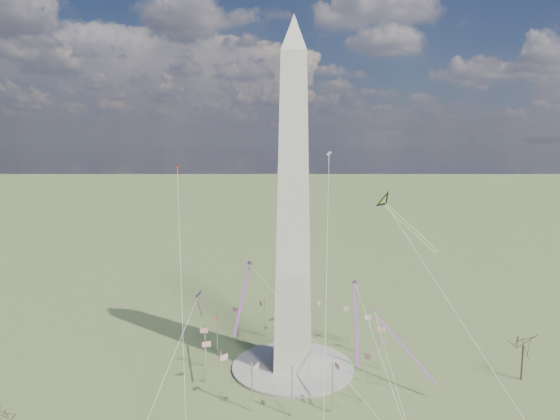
{
  "coord_description": "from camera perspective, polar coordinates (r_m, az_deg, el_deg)",
  "views": [
    {
      "loc": [
        1.01,
        -140.02,
        66.97
      ],
      "look_at": [
        -3.78,
        0.0,
        47.38
      ],
      "focal_mm": 32.0,
      "sensor_mm": 36.0,
      "label": 1
    }
  ],
  "objects": [
    {
      "name": "flagpole_ring",
      "position": [
        152.22,
        1.47,
        -15.13
      ],
      "size": [
        54.4,
        54.4,
        13.0
      ],
      "color": "white",
      "rests_on": "ground"
    },
    {
      "name": "washington_monument",
      "position": [
        141.31,
        1.53,
        0.22
      ],
      "size": [
        15.56,
        15.56,
        100.0
      ],
      "color": "beige",
      "rests_on": "plaza"
    },
    {
      "name": "plaza",
      "position": [
        155.05,
        1.46,
        -17.47
      ],
      "size": [
        36.0,
        36.0,
        0.8
      ],
      "primitive_type": "cylinder",
      "color": "#9E9B91",
      "rests_on": "ground"
    },
    {
      "name": "kite_small_white",
      "position": [
        183.66,
        5.62,
        6.31
      ],
      "size": [
        1.86,
        1.65,
        5.03
      ],
      "rotation": [
        0.0,
        0.0,
        3.16
      ],
      "color": "white",
      "rests_on": "ground"
    },
    {
      "name": "ground",
      "position": [
        155.22,
        1.46,
        -17.6
      ],
      "size": [
        2000.0,
        2000.0,
        0.0
      ],
      "primitive_type": "plane",
      "color": "#586331",
      "rests_on": "ground"
    },
    {
      "name": "kite_streamer_right",
      "position": [
        147.04,
        12.98,
        -13.82
      ],
      "size": [
        15.73,
        17.77,
        15.4
      ],
      "rotation": [
        0.0,
        0.0,
        3.86
      ],
      "color": "#F92743",
      "rests_on": "ground"
    },
    {
      "name": "kite_delta_black",
      "position": [
        158.98,
        12.09,
        0.72
      ],
      "size": [
        18.67,
        17.38,
        17.14
      ],
      "rotation": [
        0.0,
        0.0,
        3.99
      ],
      "color": "black",
      "rests_on": "ground"
    },
    {
      "name": "kite_streamer_left",
      "position": [
        134.81,
        8.64,
        -11.15
      ],
      "size": [
        2.73,
        22.39,
        15.36
      ],
      "rotation": [
        0.0,
        0.0,
        3.08
      ],
      "color": "#F92743",
      "rests_on": "ground"
    },
    {
      "name": "tree_near",
      "position": [
        159.23,
        26.07,
        -13.5
      ],
      "size": [
        8.74,
        8.74,
        15.3
      ],
      "color": "#413627",
      "rests_on": "ground"
    },
    {
      "name": "kite_streamer_mid",
      "position": [
        141.89,
        -4.08,
        -8.81
      ],
      "size": [
        3.47,
        21.89,
        15.03
      ],
      "rotation": [
        0.0,
        0.0,
        3.04
      ],
      "color": "#F92743",
      "rests_on": "ground"
    },
    {
      "name": "kite_small_red",
      "position": [
        178.6,
        -11.65,
        4.69
      ],
      "size": [
        1.55,
        1.37,
        4.16
      ],
      "rotation": [
        0.0,
        0.0,
        3.16
      ],
      "color": "red",
      "rests_on": "ground"
    },
    {
      "name": "tree_far",
      "position": [
        128.32,
        -29.14,
        -20.15
      ],
      "size": [
        6.92,
        6.92,
        12.1
      ],
      "color": "#413627",
      "rests_on": "ground"
    },
    {
      "name": "kite_diamond_purple",
      "position": [
        149.0,
        -9.26,
        -9.83
      ],
      "size": [
        1.67,
        2.7,
        8.59
      ],
      "rotation": [
        0.0,
        0.0,
        2.71
      ],
      "color": "#441870",
      "rests_on": "ground"
    }
  ]
}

